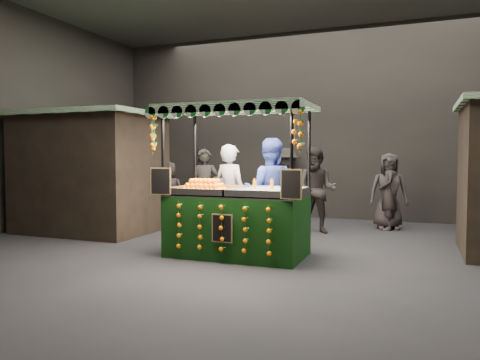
% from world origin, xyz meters
% --- Properties ---
extents(ground, '(12.00, 12.00, 0.00)m').
position_xyz_m(ground, '(0.00, 0.00, 0.00)').
color(ground, black).
rests_on(ground, ground).
extents(market_hall, '(12.10, 10.10, 5.05)m').
position_xyz_m(market_hall, '(0.00, 0.00, 3.38)').
color(market_hall, black).
rests_on(market_hall, ground).
extents(neighbour_stall_left, '(3.00, 2.20, 2.60)m').
position_xyz_m(neighbour_stall_left, '(-4.40, 1.00, 1.31)').
color(neighbour_stall_left, black).
rests_on(neighbour_stall_left, ground).
extents(juice_stall, '(2.56, 1.50, 2.48)m').
position_xyz_m(juice_stall, '(-0.47, -0.19, 0.77)').
color(juice_stall, black).
rests_on(juice_stall, ground).
extents(vendor_grey, '(0.78, 0.63, 1.87)m').
position_xyz_m(vendor_grey, '(-1.01, 0.82, 0.94)').
color(vendor_grey, gray).
rests_on(vendor_grey, ground).
extents(vendor_blue, '(1.13, 0.99, 1.98)m').
position_xyz_m(vendor_blue, '(-0.25, 0.88, 0.99)').
color(vendor_blue, navy).
rests_on(vendor_blue, ground).
extents(shopper_0, '(0.78, 0.65, 1.82)m').
position_xyz_m(shopper_0, '(-2.22, 2.22, 0.91)').
color(shopper_0, '#2D2824').
rests_on(shopper_0, ground).
extents(shopper_1, '(0.96, 0.79, 1.84)m').
position_xyz_m(shopper_1, '(0.26, 2.59, 0.92)').
color(shopper_1, black).
rests_on(shopper_1, ground).
extents(shopper_2, '(1.13, 1.12, 1.92)m').
position_xyz_m(shopper_2, '(-3.09, 3.91, 0.96)').
color(shopper_2, black).
rests_on(shopper_2, ground).
extents(shopper_3, '(1.38, 1.10, 1.86)m').
position_xyz_m(shopper_3, '(-0.95, 4.59, 0.93)').
color(shopper_3, '#282421').
rests_on(shopper_3, ground).
extents(shopper_4, '(0.86, 0.69, 1.52)m').
position_xyz_m(shopper_4, '(-3.41, 2.67, 0.76)').
color(shopper_4, '#2D2824').
rests_on(shopper_4, ground).
extents(shopper_5, '(1.06, 1.68, 1.73)m').
position_xyz_m(shopper_5, '(3.42, 3.81, 0.86)').
color(shopper_5, '#282321').
rests_on(shopper_5, ground).
extents(shopper_6, '(0.52, 0.68, 1.67)m').
position_xyz_m(shopper_6, '(1.68, 3.55, 0.84)').
color(shopper_6, black).
rests_on(shopper_6, ground).
extents(shopper_7, '(0.94, 0.72, 1.72)m').
position_xyz_m(shopper_7, '(1.69, 3.67, 0.86)').
color(shopper_7, '#2B2423').
rests_on(shopper_7, ground).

